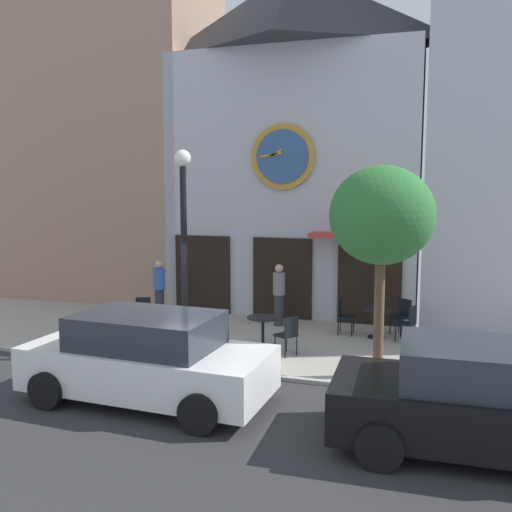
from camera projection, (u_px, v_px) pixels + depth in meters
The scene contains 17 objects.
ground_plane at pixel (193, 380), 10.79m from camera, with size 29.46×10.97×0.13m.
clock_building at pixel (294, 137), 16.44m from camera, with size 7.33×3.91×10.01m.
neighbor_building_left at pixel (112, 132), 19.25m from camera, with size 6.88×4.36×11.24m.
street_lamp at pixel (184, 253), 11.98m from camera, with size 0.36×0.36×4.51m.
street_tree at pixel (382, 217), 10.55m from camera, with size 2.01×1.81×4.14m.
cafe_table_rightmost at pixel (151, 318), 13.39m from camera, with size 0.80×0.80×0.76m.
cafe_table_center_right at pixel (263, 325), 12.81m from camera, with size 0.75×0.75×0.73m.
cafe_table_center_left at pixel (376, 316), 13.68m from camera, with size 0.77×0.77×0.75m.
cafe_chair_near_lamp at pixel (343, 314), 14.02m from camera, with size 0.41×0.41×0.90m.
cafe_chair_under_awning at pixel (409, 321), 13.26m from camera, with size 0.52×0.52×0.90m.
cafe_chair_near_tree at pixel (288, 332), 12.20m from camera, with size 0.55×0.55×0.90m.
cafe_chair_mid_row at pixel (143, 312), 14.19m from camera, with size 0.54×0.54×0.90m.
cafe_chair_corner at pixel (402, 314), 14.02m from camera, with size 0.56×0.56×0.90m.
pedestrian_blue at pixel (159, 289), 15.61m from camera, with size 0.34×0.34×1.67m.
pedestrian_grey at pixel (279, 294), 14.86m from camera, with size 0.45×0.45×1.67m.
parked_car_white at pixel (148, 358), 9.61m from camera, with size 4.38×2.18×1.55m.
parked_car_black at pixel (489, 401), 7.69m from camera, with size 4.34×2.11×1.55m.
Camera 1 is at (4.30, -9.99, 3.72)m, focal length 38.77 mm.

